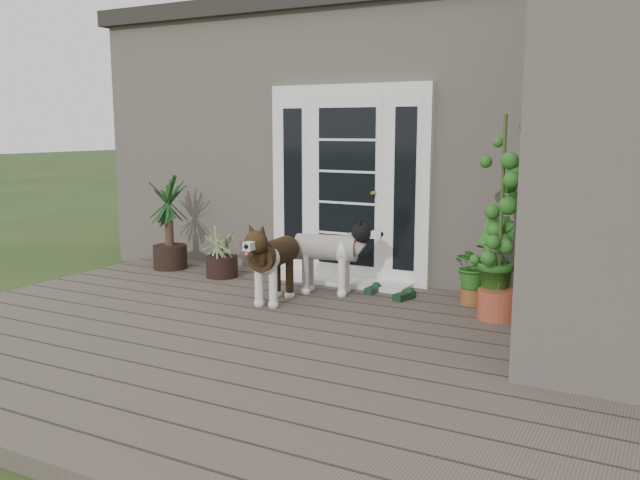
% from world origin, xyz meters
% --- Properties ---
extents(deck, '(6.20, 4.60, 0.12)m').
position_xyz_m(deck, '(0.00, 0.40, 0.06)').
color(deck, '#6B5B4C').
rests_on(deck, ground).
extents(house_main, '(7.40, 4.00, 3.10)m').
position_xyz_m(house_main, '(0.00, 4.65, 1.55)').
color(house_main, '#665E54').
rests_on(house_main, ground).
extents(roof_main, '(7.60, 4.20, 0.20)m').
position_xyz_m(roof_main, '(0.00, 4.65, 3.20)').
color(roof_main, '#2D2826').
rests_on(roof_main, house_main).
extents(door_unit, '(1.90, 0.14, 2.15)m').
position_xyz_m(door_unit, '(-0.20, 2.60, 1.19)').
color(door_unit, white).
rests_on(door_unit, deck).
extents(door_step, '(1.60, 0.40, 0.05)m').
position_xyz_m(door_step, '(-0.20, 2.40, 0.14)').
color(door_step, white).
rests_on(door_step, deck).
extents(brindle_dog, '(0.45, 0.88, 0.70)m').
position_xyz_m(brindle_dog, '(-0.39, 1.35, 0.47)').
color(brindle_dog, '#3A2615').
rests_on(brindle_dog, deck).
extents(white_dog, '(0.90, 0.52, 0.70)m').
position_xyz_m(white_dog, '(-0.11, 1.90, 0.47)').
color(white_dog, silver).
rests_on(white_dog, deck).
extents(spider_plant, '(0.77, 0.77, 0.64)m').
position_xyz_m(spider_plant, '(-1.52, 2.03, 0.44)').
color(spider_plant, '#A4BE75').
rests_on(spider_plant, deck).
extents(yucca, '(0.97, 0.97, 1.12)m').
position_xyz_m(yucca, '(-2.35, 2.12, 0.68)').
color(yucca, black).
rests_on(yucca, deck).
extents(herb_a, '(0.58, 0.58, 0.52)m').
position_xyz_m(herb_a, '(1.34, 2.18, 0.38)').
color(herb_a, '#1B611F').
rests_on(herb_a, deck).
extents(herb_b, '(0.64, 0.64, 0.68)m').
position_xyz_m(herb_b, '(1.59, 1.93, 0.46)').
color(herb_b, '#1A5919').
rests_on(herb_b, deck).
extents(herb_c, '(0.43, 0.43, 0.63)m').
position_xyz_m(herb_c, '(2.07, 2.40, 0.43)').
color(herb_c, '#174C15').
rests_on(herb_c, deck).
extents(sapling, '(0.71, 0.71, 1.86)m').
position_xyz_m(sapling, '(1.67, 1.80, 1.05)').
color(sapling, '#195016').
rests_on(sapling, deck).
extents(clog_left, '(0.14, 0.27, 0.08)m').
position_xyz_m(clog_left, '(0.30, 2.15, 0.16)').
color(clog_left, '#15341E').
rests_on(clog_left, deck).
extents(clog_right, '(0.21, 0.32, 0.09)m').
position_xyz_m(clog_right, '(0.69, 2.04, 0.16)').
color(clog_right, black).
rests_on(clog_right, deck).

